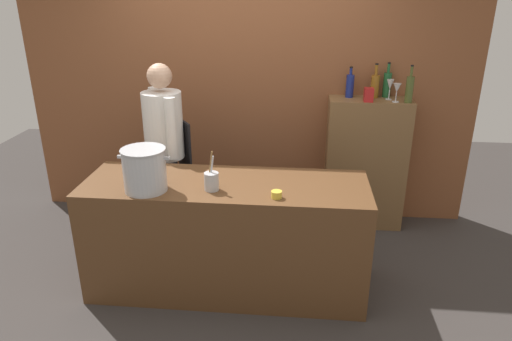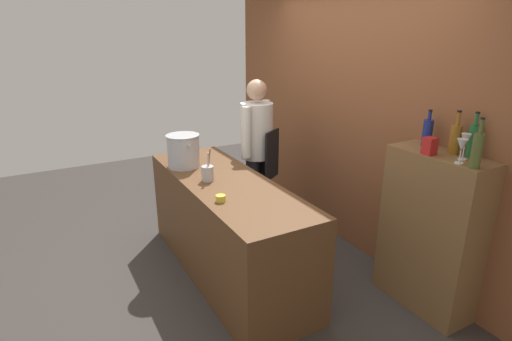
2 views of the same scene
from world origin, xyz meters
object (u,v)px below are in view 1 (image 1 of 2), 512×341
Objects in this scene: chef at (165,143)px; wine_glass_tall at (397,89)px; butter_jar at (277,194)px; wine_bottle_amber at (375,85)px; spice_tin_red at (369,95)px; wine_bottle_green at (387,84)px; wine_bottle_olive at (410,89)px; utensil_crock at (211,181)px; wine_bottle_cobalt at (350,85)px; stockpot_large at (145,170)px; wine_glass_short at (390,85)px.

chef is 2.11m from wine_glass_tall.
wine_bottle_amber is at bearing 60.99° from butter_jar.
chef is 1.36m from butter_jar.
chef is 13.38× the size of spice_tin_red.
wine_bottle_olive is at bearing -50.48° from wine_bottle_green.
wine_glass_tall is at bearing 53.04° from butter_jar.
wine_bottle_cobalt is at bearing 52.51° from utensil_crock.
utensil_crock is at bearing -139.93° from wine_glass_tall.
wine_bottle_cobalt reaches higher than stockpot_large.
wine_bottle_green is (-0.16, 0.20, -0.00)m from wine_bottle_olive.
stockpot_large is 1.12× the size of wine_bottle_olive.
chef is at bearing -168.05° from wine_glass_tall.
wine_bottle_olive reaches higher than wine_glass_tall.
wine_bottle_cobalt is 0.53m from wine_bottle_olive.
utensil_crock is 1.94m from wine_bottle_amber.
butter_jar is 0.45× the size of wine_glass_tall.
utensil_crock is 3.77× the size of butter_jar.
wine_bottle_cobalt is 0.36m from wine_glass_short.
spice_tin_red is (-0.07, -0.17, -0.05)m from wine_bottle_amber.
wine_bottle_olive is at bearing -112.63° from chef.
wine_bottle_green is (0.94, 1.51, 0.47)m from butter_jar.
wine_bottle_green is at bearing 105.54° from wine_glass_tall.
chef reaches higher than utensil_crock.
stockpot_large is at bearing -146.41° from wine_glass_tall.
chef is at bearing -165.13° from wine_glass_short.
stockpot_large is 1.32× the size of utensil_crock.
stockpot_large reaches higher than butter_jar.
wine_bottle_green reaches higher than utensil_crock.
wine_glass_short is (-0.15, 0.10, 0.01)m from wine_bottle_olive.
butter_jar is 0.26× the size of wine_bottle_cobalt.
wine_glass_tall is (0.40, -0.16, 0.01)m from wine_bottle_cobalt.
wine_glass_tall is 1.35× the size of spice_tin_red.
stockpot_large is 2.02× the size of wine_glass_short.
wine_bottle_green is (0.34, 0.04, 0.01)m from wine_bottle_cobalt.
butter_jar is 1.78m from wine_bottle_olive.
wine_bottle_amber is (1.29, 1.39, 0.42)m from utensil_crock.
spice_tin_red is (0.16, -0.16, -0.05)m from wine_bottle_cobalt.
chef is 5.16× the size of wine_bottle_green.
wine_glass_short is (0.01, -0.10, 0.01)m from wine_bottle_green.
spice_tin_red reaches higher than utensil_crock.
butter_jar is 0.23× the size of wine_bottle_olive.
wine_bottle_green is (0.11, 0.03, 0.01)m from wine_bottle_amber.
wine_bottle_green is at bearing 45.41° from utensil_crock.
wine_bottle_cobalt reaches higher than spice_tin_red.
wine_bottle_amber is at bearing 135.55° from wine_glass_tall.
wine_bottle_amber is (0.82, 1.48, 0.47)m from butter_jar.
chef is 1.78m from wine_bottle_cobalt.
butter_jar is 1.84m from wine_bottle_green.
wine_bottle_amber is at bearing 39.44° from stockpot_large.
wine_bottle_cobalt is at bearing 158.73° from wine_glass_tall.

